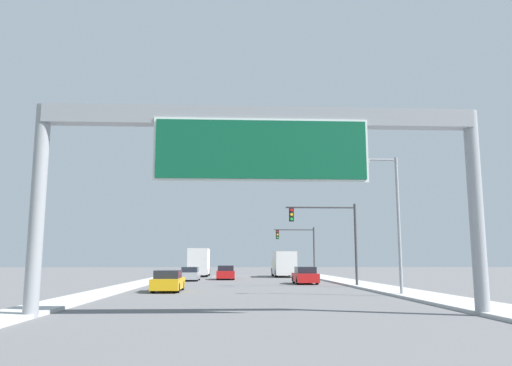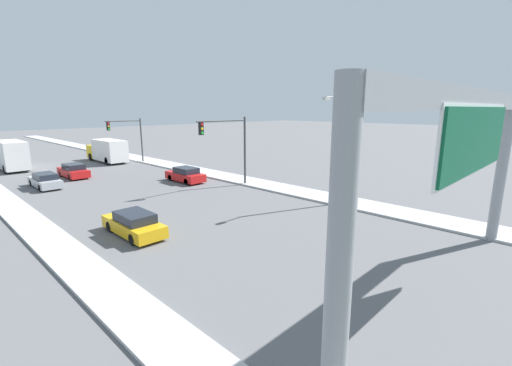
# 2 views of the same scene
# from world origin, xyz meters

# --- Properties ---
(sidewalk_right) EXTENTS (3.00, 120.00, 0.15)m
(sidewalk_right) POSITION_xyz_m (9.50, 60.00, 0.07)
(sidewalk_right) COLOR #B7B7B7
(sidewalk_right) RESTS_ON ground
(sign_gantry) EXTENTS (16.94, 0.73, 7.81)m
(sign_gantry) POSITION_xyz_m (0.00, 17.91, 6.07)
(sign_gantry) COLOR gray
(sign_gantry) RESTS_ON ground
(car_near_right) EXTENTS (1.83, 4.54, 1.47)m
(car_near_right) POSITION_xyz_m (5.25, 43.17, 0.69)
(car_near_right) COLOR red
(car_near_right) RESTS_ON ground
(car_far_center) EXTENTS (1.74, 4.73, 1.36)m
(car_far_center) POSITION_xyz_m (-5.25, 50.30, 0.65)
(car_far_center) COLOR #A5A8AD
(car_far_center) RESTS_ON ground
(car_mid_center) EXTENTS (1.87, 4.60, 1.47)m
(car_mid_center) POSITION_xyz_m (-1.75, 53.49, 0.70)
(car_mid_center) COLOR red
(car_mid_center) RESTS_ON ground
(car_mid_right) EXTENTS (1.76, 4.65, 1.38)m
(car_mid_right) POSITION_xyz_m (-5.25, 32.96, 0.66)
(car_mid_right) COLOR gold
(car_mid_right) RESTS_ON ground
(truck_box_primary) EXTENTS (2.46, 8.25, 3.06)m
(truck_box_primary) POSITION_xyz_m (5.25, 61.51, 1.56)
(truck_box_primary) COLOR yellow
(truck_box_primary) RESTS_ON ground
(truck_box_secondary) EXTENTS (2.43, 8.46, 3.46)m
(truck_box_secondary) POSITION_xyz_m (-5.25, 63.82, 1.75)
(truck_box_secondary) COLOR white
(truck_box_secondary) RESTS_ON ground
(traffic_light_near_intersection) EXTENTS (5.53, 0.32, 6.41)m
(traffic_light_near_intersection) POSITION_xyz_m (6.73, 38.00, 4.40)
(traffic_light_near_intersection) COLOR #3D3D3F
(traffic_light_near_intersection) RESTS_ON ground
(traffic_light_mid_block) EXTENTS (4.77, 0.32, 5.87)m
(traffic_light_mid_block) POSITION_xyz_m (6.94, 58.00, 4.01)
(traffic_light_mid_block) COLOR #3D3D3F
(traffic_light_mid_block) RESTS_ON ground
(street_lamp_right) EXTENTS (2.31, 0.28, 8.06)m
(street_lamp_right) POSITION_xyz_m (8.32, 28.10, 4.76)
(street_lamp_right) COLOR gray
(street_lamp_right) RESTS_ON ground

